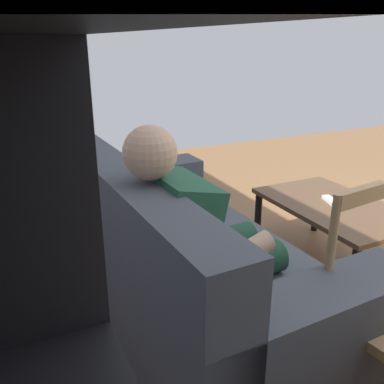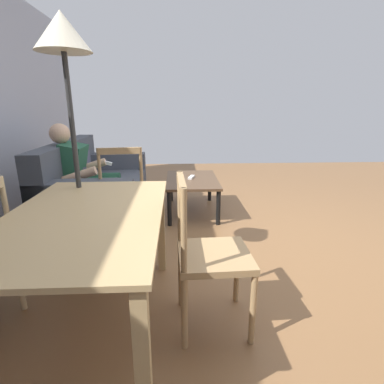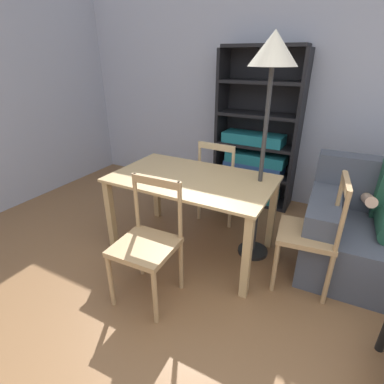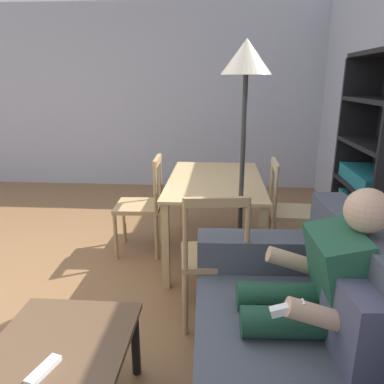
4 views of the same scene
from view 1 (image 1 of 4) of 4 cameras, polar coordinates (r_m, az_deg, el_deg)
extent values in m
cube|color=#474C56|center=(2.24, 0.00, -12.55)|extent=(1.94, 1.01, 0.44)
cube|color=#474C56|center=(1.90, -9.91, -3.53)|extent=(1.91, 0.27, 0.48)
cube|color=#474C56|center=(1.50, 15.76, -16.75)|extent=(0.28, 0.95, 0.22)
cube|color=#474C56|center=(2.79, -8.04, 1.50)|extent=(0.28, 0.95, 0.22)
cube|color=#505169|center=(1.96, -5.21, -4.44)|extent=(0.41, 0.17, 0.36)
cube|color=#23563D|center=(1.72, -3.02, -5.86)|extent=(0.41, 0.33, 0.53)
sphere|color=#DBAD89|center=(1.56, -5.84, 5.43)|extent=(0.21, 0.21, 0.21)
cylinder|color=#1C4530|center=(1.83, 6.43, -10.19)|extent=(0.17, 0.45, 0.15)
cylinder|color=#DBAD89|center=(2.10, 11.27, -15.43)|extent=(0.11, 0.11, 0.44)
cube|color=black|center=(2.25, 12.62, -18.49)|extent=(0.11, 0.24, 0.08)
cylinder|color=#1C4530|center=(1.99, 2.86, -7.42)|extent=(0.17, 0.45, 0.15)
cylinder|color=#DBAD89|center=(2.25, 7.69, -12.68)|extent=(0.11, 0.11, 0.44)
cube|color=black|center=(2.39, 9.11, -15.74)|extent=(0.11, 0.24, 0.08)
cylinder|color=#DBAD89|center=(1.61, 5.85, -9.45)|extent=(0.10, 0.35, 0.19)
cylinder|color=#DBAD89|center=(2.00, -2.10, -3.22)|extent=(0.10, 0.35, 0.19)
cube|color=white|center=(2.05, 1.91, -1.36)|extent=(0.05, 0.16, 0.08)
cube|color=brown|center=(2.83, 19.22, -1.90)|extent=(0.99, 0.63, 0.03)
cylinder|color=black|center=(3.39, 16.84, -1.94)|extent=(0.05, 0.05, 0.41)
cylinder|color=black|center=(2.46, 21.39, -11.26)|extent=(0.05, 0.05, 0.41)
cylinder|color=black|center=(3.07, 9.11, -3.70)|extent=(0.05, 0.05, 0.41)
cube|color=white|center=(2.84, 18.71, -1.18)|extent=(0.18, 0.10, 0.02)
cylinder|color=tan|center=(1.84, 16.85, -21.56)|extent=(0.04, 0.04, 0.46)
cylinder|color=tan|center=(2.09, 24.05, -16.82)|extent=(0.04, 0.04, 0.46)
cylinder|color=tan|center=(1.57, 18.59, -8.53)|extent=(0.03, 0.03, 0.48)
cube|color=tan|center=(1.64, 23.65, -0.03)|extent=(0.08, 0.38, 0.06)
camera|label=2|loc=(2.48, 107.49, -9.38)|focal=27.52mm
camera|label=3|loc=(3.47, 52.03, 17.57)|focal=27.49mm
camera|label=4|loc=(3.31, -4.94, 23.20)|focal=34.80mm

